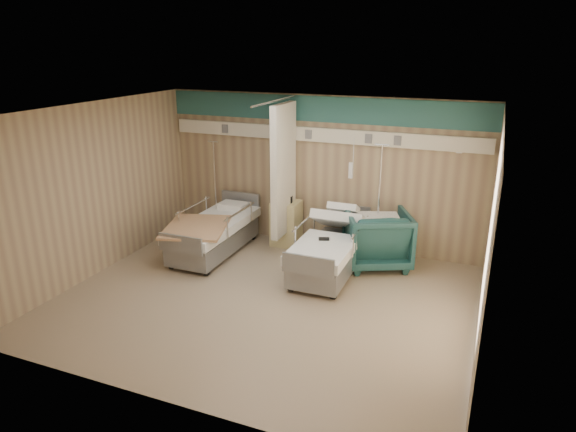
{
  "coord_description": "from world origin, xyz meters",
  "views": [
    {
      "loc": [
        2.91,
        -6.26,
        3.68
      ],
      "look_at": [
        0.13,
        0.6,
        1.16
      ],
      "focal_mm": 32.0,
      "sensor_mm": 36.0,
      "label": 1
    }
  ],
  "objects": [
    {
      "name": "bed_right",
      "position": [
        0.6,
        1.3,
        0.32
      ],
      "size": [
        1.0,
        2.16,
        0.63
      ],
      "primitive_type": null,
      "color": "white",
      "rests_on": "ground"
    },
    {
      "name": "bed_left",
      "position": [
        -1.6,
        1.3,
        0.32
      ],
      "size": [
        1.0,
        2.16,
        0.63
      ],
      "primitive_type": null,
      "color": "white",
      "rests_on": "ground"
    },
    {
      "name": "ground",
      "position": [
        0.0,
        0.0,
        0.0
      ],
      "size": [
        6.0,
        5.0,
        0.0
      ],
      "primitive_type": "cube",
      "color": "gray",
      "rests_on": "ground"
    },
    {
      "name": "visitor_armchair",
      "position": [
        1.25,
        1.9,
        0.49
      ],
      "size": [
        1.41,
        1.42,
        0.98
      ],
      "primitive_type": "imported",
      "rotation": [
        0.0,
        0.0,
        3.58
      ],
      "color": "#1B4544",
      "rests_on": "ground"
    },
    {
      "name": "call_remote",
      "position": [
        0.54,
        1.14,
        0.65
      ],
      "size": [
        0.19,
        0.13,
        0.04
      ],
      "primitive_type": "cube",
      "rotation": [
        0.0,
        0.0,
        0.37
      ],
      "color": "black",
      "rests_on": "bed_right"
    },
    {
      "name": "iv_stand_right",
      "position": [
        1.21,
        2.09,
        0.43
      ],
      "size": [
        0.37,
        0.37,
        2.08
      ],
      "rotation": [
        0.0,
        0.0,
        0.37
      ],
      "color": "silver",
      "rests_on": "ground"
    },
    {
      "name": "bedside_cabinet",
      "position": [
        -0.55,
        2.2,
        0.42
      ],
      "size": [
        0.5,
        0.48,
        0.85
      ],
      "primitive_type": "cube",
      "color": "#D3C484",
      "rests_on": "ground"
    },
    {
      "name": "iv_stand_left",
      "position": [
        -2.08,
        2.24,
        0.38
      ],
      "size": [
        0.34,
        0.34,
        1.88
      ],
      "rotation": [
        0.0,
        0.0,
        -0.23
      ],
      "color": "silver",
      "rests_on": "ground"
    },
    {
      "name": "white_cup",
      "position": [
        -0.7,
        2.23,
        0.92
      ],
      "size": [
        0.1,
        0.1,
        0.14
      ],
      "primitive_type": "cylinder",
      "rotation": [
        0.0,
        0.0,
        -0.09
      ],
      "color": "white",
      "rests_on": "bedside_cabinet"
    },
    {
      "name": "waffle_blanket",
      "position": [
        1.26,
        1.91,
        1.02
      ],
      "size": [
        0.85,
        0.8,
        0.08
      ],
      "primitive_type": "cube",
      "rotation": [
        0.0,
        0.0,
        3.49
      ],
      "color": "white",
      "rests_on": "visitor_armchair"
    },
    {
      "name": "room_walls",
      "position": [
        -0.03,
        0.25,
        1.86
      ],
      "size": [
        6.04,
        5.04,
        2.82
      ],
      "color": "tan",
      "rests_on": "ground"
    },
    {
      "name": "tan_blanket",
      "position": [
        -1.67,
        0.84,
        0.65
      ],
      "size": [
        1.33,
        1.5,
        0.04
      ],
      "primitive_type": "cube",
      "rotation": [
        0.0,
        0.0,
        0.3
      ],
      "color": "tan",
      "rests_on": "bed_left"
    },
    {
      "name": "toiletry_bag",
      "position": [
        -0.54,
        2.18,
        0.91
      ],
      "size": [
        0.25,
        0.19,
        0.12
      ],
      "primitive_type": "cube",
      "rotation": [
        0.0,
        0.0,
        0.25
      ],
      "color": "black",
      "rests_on": "bedside_cabinet"
    }
  ]
}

